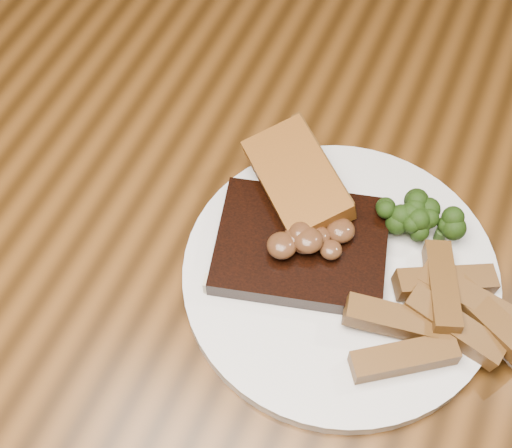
{
  "coord_description": "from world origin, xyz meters",
  "views": [
    {
      "loc": [
        0.16,
        -0.32,
        1.36
      ],
      "look_at": [
        0.02,
        0.0,
        0.78
      ],
      "focal_mm": 50.0,
      "sensor_mm": 36.0,
      "label": 1
    }
  ],
  "objects": [
    {
      "name": "garlic_bread",
      "position": [
        0.04,
        0.06,
        0.78
      ],
      "size": [
        0.13,
        0.13,
        0.03
      ],
      "primitive_type": "cube",
      "rotation": [
        0.0,
        0.0,
        -0.75
      ],
      "color": "brown",
      "rests_on": "plate"
    },
    {
      "name": "potato_wedges",
      "position": [
        0.19,
        -0.01,
        0.77
      ],
      "size": [
        0.12,
        0.12,
        0.02
      ],
      "primitive_type": null,
      "color": "brown",
      "rests_on": "plate"
    },
    {
      "name": "ground",
      "position": [
        0.0,
        0.0,
        0.0
      ],
      "size": [
        4.5,
        4.5,
        0.0
      ],
      "primitive_type": "plane",
      "color": "#39220D",
      "rests_on": "ground"
    },
    {
      "name": "steak",
      "position": [
        0.07,
        0.0,
        0.77
      ],
      "size": [
        0.18,
        0.16,
        0.02
      ],
      "primitive_type": "cube",
      "rotation": [
        0.0,
        0.0,
        0.25
      ],
      "color": "black",
      "rests_on": "plate"
    },
    {
      "name": "chair_far",
      "position": [
        -0.15,
        0.6,
        0.51
      ],
      "size": [
        0.55,
        0.55,
        0.92
      ],
      "rotation": [
        0.0,
        0.0,
        3.46
      ],
      "color": "black",
      "rests_on": "ground"
    },
    {
      "name": "steak_bone",
      "position": [
        0.07,
        -0.05,
        0.77
      ],
      "size": [
        0.14,
        0.05,
        0.02
      ],
      "primitive_type": "cube",
      "rotation": [
        0.0,
        0.0,
        0.25
      ],
      "color": "beige",
      "rests_on": "plate"
    },
    {
      "name": "mushroom_pile",
      "position": [
        0.07,
        -0.0,
        0.8
      ],
      "size": [
        0.08,
        0.08,
        0.03
      ],
      "primitive_type": null,
      "color": "#512B19",
      "rests_on": "steak"
    },
    {
      "name": "plate",
      "position": [
        0.11,
        -0.0,
        0.76
      ],
      "size": [
        0.36,
        0.36,
        0.01
      ],
      "primitive_type": "cylinder",
      "rotation": [
        0.0,
        0.0,
        -0.25
      ],
      "color": "white",
      "rests_on": "dining_table"
    },
    {
      "name": "dining_table",
      "position": [
        0.0,
        0.0,
        0.66
      ],
      "size": [
        1.6,
        0.9,
        0.75
      ],
      "color": "#543010",
      "rests_on": "ground"
    },
    {
      "name": "broccoli_cluster",
      "position": [
        0.16,
        0.07,
        0.78
      ],
      "size": [
        0.06,
        0.06,
        0.04
      ],
      "primitive_type": null,
      "color": "#18340B",
      "rests_on": "plate"
    }
  ]
}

